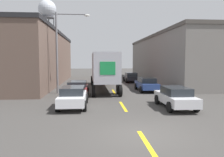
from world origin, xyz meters
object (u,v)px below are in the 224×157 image
parked_car_right_mid (146,84)px  water_tower (47,11)px  parked_car_right_near (175,97)px  parked_car_left_near (73,96)px  semi_truck (103,68)px  parked_car_right_far (131,77)px  parked_car_left_far (77,89)px  street_lamp (61,46)px

parked_car_right_mid → water_tower: 44.87m
parked_car_right_near → parked_car_left_near: (-7.04, 0.81, 0.00)m
semi_truck → parked_car_right_near: bearing=-68.0°
parked_car_right_mid → water_tower: bearing=115.2°
parked_car_right_far → parked_car_left_near: size_ratio=1.00×
semi_truck → parked_car_right_near: size_ratio=2.99×
parked_car_right_mid → parked_car_left_far: bearing=-154.7°
parked_car_right_mid → parked_car_right_near: size_ratio=1.00×
semi_truck → parked_car_left_near: 10.20m
parked_car_right_mid → parked_car_right_near: bearing=-90.0°
parked_car_right_mid → parked_car_right_near: 8.28m
semi_truck → water_tower: (-13.35, 35.74, 14.11)m
parked_car_left_far → parked_car_left_near: size_ratio=1.00×
water_tower → parked_car_left_far: bearing=-75.3°
water_tower → parked_car_right_near: bearing=-68.9°
water_tower → parked_car_left_near: bearing=-76.6°
street_lamp → parked_car_right_far: bearing=50.6°
parked_car_left_far → parked_car_right_mid: (7.04, 3.33, 0.00)m
water_tower → street_lamp: (9.13, -38.84, -11.83)m
parked_car_left_near → street_lamp: bearing=104.4°
semi_truck → parked_car_right_mid: (4.54, -2.28, -1.63)m
parked_car_left_far → street_lamp: size_ratio=0.55×
parked_car_left_near → street_lamp: (-1.71, 6.65, 3.91)m
semi_truck → parked_car_right_mid: semi_truck is taller
parked_car_left_far → parked_car_left_near: 4.15m
parked_car_left_far → street_lamp: bearing=124.3°
parked_car_left_near → parked_car_left_far: bearing=90.0°
parked_car_left_far → water_tower: water_tower is taller
water_tower → street_lamp: 41.62m
parked_car_left_far → street_lamp: street_lamp is taller
parked_car_right_far → water_tower: size_ratio=0.23×
parked_car_left_far → street_lamp: (-1.71, 2.50, 3.91)m
parked_car_right_far → water_tower: water_tower is taller
semi_truck → parked_car_left_far: semi_truck is taller
parked_car_right_mid → semi_truck: bearing=153.3°
parked_car_left_far → parked_car_right_mid: same height
parked_car_right_far → street_lamp: (-8.75, -10.66, 3.91)m
parked_car_right_mid → street_lamp: 9.62m
parked_car_right_near → parked_car_left_near: same height
parked_car_left_far → water_tower: 45.55m
parked_car_left_far → parked_car_right_far: (7.04, 13.16, 0.00)m
semi_truck → parked_car_left_near: (-2.51, -9.75, -1.63)m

